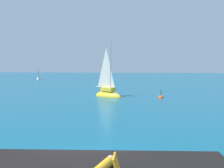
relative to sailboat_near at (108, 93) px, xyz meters
The scene contains 4 objects.
ground_plane 19.26m from the sailboat_near, 86.86° to the right, with size 160.00×160.00×0.00m, color #0F5675.
sailboat_near is the anchor object (origin of this frame).
sailboat_far 31.42m from the sailboat_near, 123.46° to the left, with size 0.89×2.00×3.64m.
marker_buoy 5.62m from the sailboat_near, ahead, with size 0.56×0.56×1.13m.
Camera 1 is at (1.79, -9.32, 3.81)m, focal length 43.02 mm.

